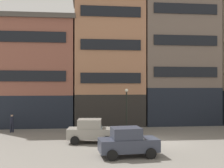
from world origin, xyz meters
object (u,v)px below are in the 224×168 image
at_px(sedan_dark, 91,131).
at_px(streetlamp_curbside, 127,104).
at_px(pedestrian_officer, 12,122).
at_px(sedan_light, 128,142).

bearing_deg(sedan_dark, streetlamp_curbside, 54.79).
xyz_separation_m(sedan_dark, pedestrian_officer, (-7.31, 5.38, 0.07)).
bearing_deg(streetlamp_curbside, pedestrian_officer, 178.68).
distance_m(pedestrian_officer, streetlamp_curbside, 11.07).
height_order(sedan_light, pedestrian_officer, sedan_light).
bearing_deg(sedan_light, pedestrian_officer, 134.16).
height_order(sedan_dark, sedan_light, same).
xyz_separation_m(sedan_dark, sedan_light, (2.18, -4.39, 0.00)).
relative_size(sedan_light, pedestrian_officer, 2.13).
bearing_deg(streetlamp_curbside, sedan_dark, -125.21).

